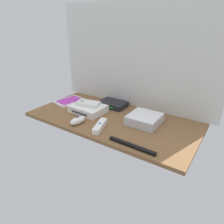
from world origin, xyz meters
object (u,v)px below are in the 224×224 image
(game_case, at_px, (69,101))
(sensor_bar, at_px, (132,146))
(remote_classic_pad, at_px, (88,104))
(remote_nunchuk, at_px, (78,121))
(remote_wand, at_px, (100,126))
(game_console, at_px, (88,109))
(mini_computer, at_px, (144,119))
(network_router, at_px, (113,104))

(game_case, distance_m, sensor_bar, 0.69)
(game_case, relative_size, remote_classic_pad, 1.35)
(remote_nunchuk, bearing_deg, remote_wand, 20.51)
(game_console, xyz_separation_m, remote_classic_pad, (-0.01, 0.00, 0.03))
(game_console, bearing_deg, remote_classic_pad, 145.40)
(remote_wand, height_order, sensor_bar, remote_wand)
(mini_computer, xyz_separation_m, network_router, (-0.28, 0.11, -0.01))
(game_case, xyz_separation_m, remote_wand, (0.41, -0.19, 0.01))
(game_case, xyz_separation_m, remote_nunchuk, (0.28, -0.22, 0.01))
(mini_computer, distance_m, network_router, 0.31)
(game_console, xyz_separation_m, game_case, (-0.22, 0.06, -0.01))
(game_console, xyz_separation_m, remote_wand, (0.19, -0.13, -0.01))
(mini_computer, bearing_deg, remote_wand, -132.47)
(remote_nunchuk, bearing_deg, remote_classic_pad, 120.96)
(game_case, height_order, network_router, network_router)
(game_console, bearing_deg, remote_wand, -33.02)
(network_router, distance_m, remote_nunchuk, 0.32)
(game_console, xyz_separation_m, sensor_bar, (0.42, -0.19, -0.01))
(remote_wand, bearing_deg, mini_computer, 30.09)
(remote_classic_pad, bearing_deg, remote_nunchuk, -80.97)
(mini_computer, height_order, remote_nunchuk, mini_computer)
(remote_nunchuk, height_order, remote_classic_pad, remote_classic_pad)
(sensor_bar, bearing_deg, remote_nunchuk, 175.81)
(mini_computer, distance_m, sensor_bar, 0.26)
(game_case, distance_m, remote_wand, 0.46)
(network_router, height_order, sensor_bar, network_router)
(game_console, distance_m, sensor_bar, 0.46)
(remote_wand, distance_m, remote_nunchuk, 0.14)
(mini_computer, bearing_deg, remote_nunchuk, -145.39)
(network_router, relative_size, sensor_bar, 0.75)
(mini_computer, xyz_separation_m, game_case, (-0.59, 0.00, -0.02))
(remote_wand, relative_size, remote_classic_pad, 0.97)
(game_case, relative_size, sensor_bar, 0.88)
(game_console, relative_size, game_case, 1.01)
(game_case, bearing_deg, sensor_bar, -10.54)
(game_case, bearing_deg, mini_computer, 10.51)
(remote_nunchuk, xyz_separation_m, remote_classic_pad, (-0.06, 0.16, 0.03))
(remote_classic_pad, bearing_deg, sensor_bar, -36.81)
(mini_computer, relative_size, game_case, 0.80)
(remote_nunchuk, bearing_deg, game_case, 152.21)
(game_console, xyz_separation_m, network_router, (0.08, 0.16, -0.00))
(mini_computer, relative_size, remote_classic_pad, 1.08)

